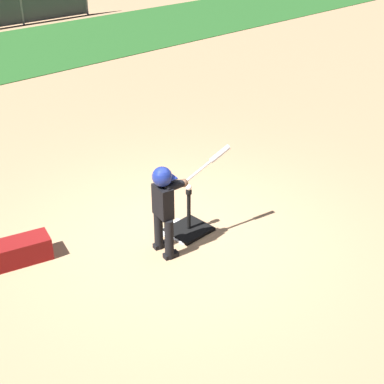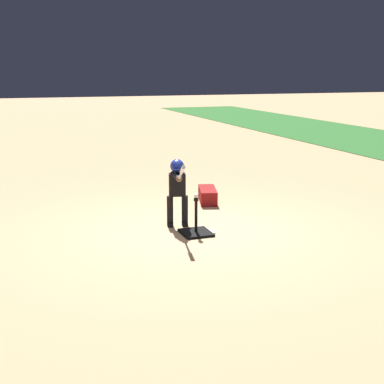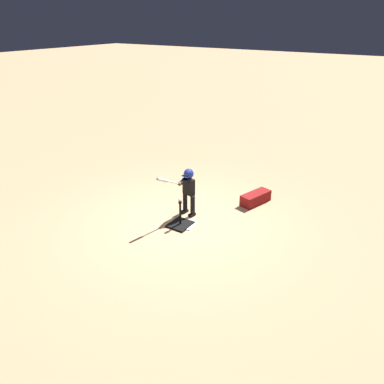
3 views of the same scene
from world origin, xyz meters
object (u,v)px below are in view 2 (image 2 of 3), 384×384
(batting_tee, at_px, (196,230))
(equipment_bag, at_px, (208,195))
(batter_child, at_px, (177,184))
(baseball, at_px, (196,196))

(batting_tee, height_order, equipment_bag, batting_tee)
(batter_child, relative_size, equipment_bag, 1.44)
(equipment_bag, bearing_deg, batting_tee, -10.02)
(batter_child, height_order, baseball, batter_child)
(batting_tee, xyz_separation_m, baseball, (0.00, 0.00, 0.57))
(batting_tee, height_order, baseball, baseball)
(batting_tee, bearing_deg, batter_child, -164.17)
(batting_tee, xyz_separation_m, equipment_bag, (-1.94, 0.95, 0.08))
(baseball, bearing_deg, batter_child, -164.17)
(equipment_bag, bearing_deg, baseball, -10.02)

